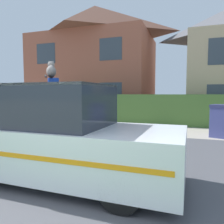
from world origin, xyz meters
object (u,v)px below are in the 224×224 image
Objects in this scene: police_car at (62,137)px; wheelie_bin at (221,121)px; house_left at (95,60)px; cat at (51,70)px.

wheelie_bin is (3.26, 5.21, -0.19)m from police_car.
police_car is 0.48× the size of house_left.
police_car is 3.49× the size of wheelie_bin.
cat is at bearing -70.00° from house_left.
police_car is 11.44× the size of cat.
house_left is at bearing 160.37° from wheelie_bin.
police_car is 1.18m from cat.
police_car reaches higher than wheelie_bin.
wheelie_bin is at bearing -40.64° from house_left.
wheelie_bin is (3.41, 5.28, -1.36)m from cat.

